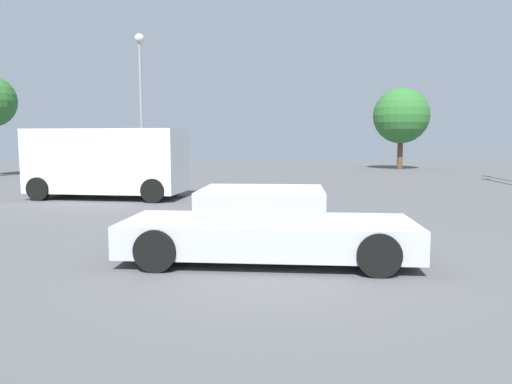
% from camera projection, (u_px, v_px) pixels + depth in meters
% --- Properties ---
extents(ground_plane, '(80.00, 80.00, 0.00)m').
position_uv_depth(ground_plane, '(278.00, 259.00, 7.79)').
color(ground_plane, '#515154').
extents(sedan_foreground, '(4.88, 2.54, 1.17)m').
position_uv_depth(sedan_foreground, '(267.00, 227.00, 7.66)').
color(sedan_foreground, '#B7BABF').
rests_on(sedan_foreground, ground_plane).
extents(dog, '(0.34, 0.66, 0.45)m').
position_uv_depth(dog, '(197.00, 217.00, 10.26)').
color(dog, white).
rests_on(dog, ground_plane).
extents(van_white, '(5.40, 3.20, 2.32)m').
position_uv_depth(van_white, '(108.00, 161.00, 15.88)').
color(van_white, white).
rests_on(van_white, ground_plane).
extents(light_post_near, '(0.44, 0.44, 6.95)m').
position_uv_depth(light_post_near, '(141.00, 83.00, 22.52)').
color(light_post_near, gray).
rests_on(light_post_near, ground_plane).
extents(tree_back_left, '(3.71, 3.71, 5.46)m').
position_uv_depth(tree_back_left, '(401.00, 116.00, 31.71)').
color(tree_back_left, brown).
rests_on(tree_back_left, ground_plane).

